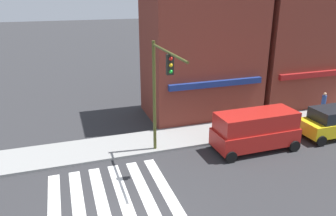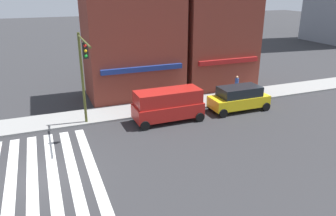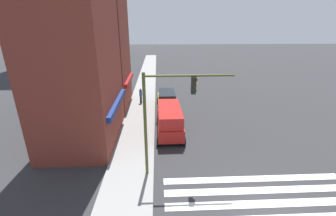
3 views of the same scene
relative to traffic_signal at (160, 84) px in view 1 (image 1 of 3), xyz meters
The scene contains 6 objects.
sidewalk_left 5.83m from the traffic_signal, 145.21° to the left, with size 120.00×3.00×0.15m.
storefront_row 11.46m from the traffic_signal, 33.61° to the left, with size 15.57×5.30×15.02m.
traffic_signal is the anchor object (origin of this frame).
van_red 6.47m from the traffic_signal, ahead, with size 5.01×2.22×2.34m.
suv_yellow 12.14m from the traffic_signal, ahead, with size 4.71×2.12×1.94m.
pedestrian_blue_shirt 13.94m from the traffic_signal, 10.10° to the left, with size 0.32×0.32×1.77m.
Camera 1 is at (-1.61, -10.31, 8.95)m, focal length 35.00 mm.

